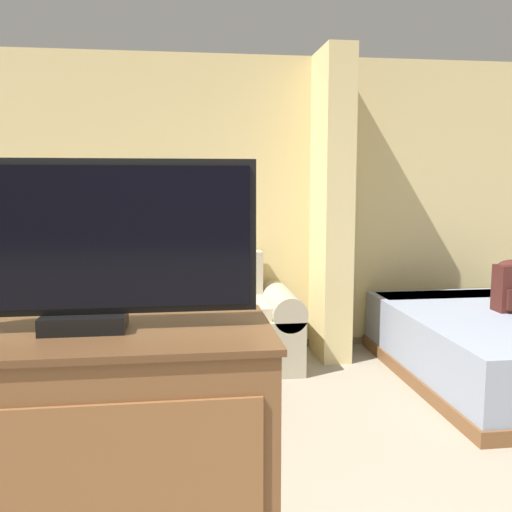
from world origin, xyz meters
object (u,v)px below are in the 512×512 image
at_px(tv_dresser, 92,502).
at_px(coffee_table, 189,356).
at_px(bed, 495,347).
at_px(tv, 81,244).
at_px(couch, 178,326).
at_px(table_lamp, 24,263).

bearing_deg(tv_dresser, coffee_table, 80.87).
distance_m(coffee_table, bed, 2.34).
bearing_deg(bed, tv, -139.53).
xyz_separation_m(couch, coffee_table, (0.08, -0.89, 0.02)).
relative_size(coffee_table, tv, 0.59).
xyz_separation_m(coffee_table, tv_dresser, (-0.33, -2.05, 0.19)).
height_order(coffee_table, bed, bed).
bearing_deg(tv, tv_dresser, -90.00).
relative_size(couch, tv_dresser, 1.81).
relative_size(couch, bed, 0.94).
xyz_separation_m(tv_dresser, bed, (2.66, 2.27, -0.28)).
bearing_deg(coffee_table, table_lamp, 144.82).
xyz_separation_m(table_lamp, tv, (0.94, -2.94, 0.45)).
height_order(couch, tv_dresser, tv_dresser).
relative_size(table_lamp, tv_dresser, 0.39).
height_order(table_lamp, bed, table_lamp).
relative_size(tv_dresser, tv, 1.09).
bearing_deg(coffee_table, tv, -99.13).
relative_size(table_lamp, tv, 0.43).
height_order(couch, tv, tv).
bearing_deg(coffee_table, bed, 5.36).
xyz_separation_m(tv_dresser, tv, (0.00, 0.00, 0.79)).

